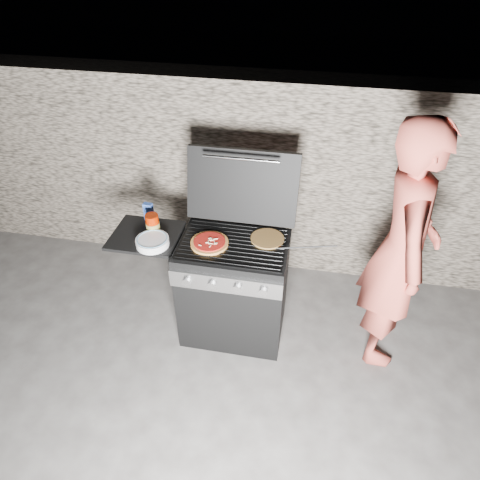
% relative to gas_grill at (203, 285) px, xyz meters
% --- Properties ---
extents(ground, '(50.00, 50.00, 0.00)m').
position_rel_gas_grill_xyz_m(ground, '(0.25, 0.00, -0.46)').
color(ground, '#3A3734').
extents(stone_wall, '(8.00, 0.35, 1.80)m').
position_rel_gas_grill_xyz_m(stone_wall, '(0.25, 1.05, 0.44)').
color(stone_wall, gray).
rests_on(stone_wall, ground).
extents(gas_grill, '(1.34, 0.79, 0.91)m').
position_rel_gas_grill_xyz_m(gas_grill, '(0.00, 0.00, 0.00)').
color(gas_grill, black).
rests_on(gas_grill, ground).
extents(pizza_topped, '(0.35, 0.35, 0.03)m').
position_rel_gas_grill_xyz_m(pizza_topped, '(0.08, -0.04, 0.47)').
color(pizza_topped, tan).
rests_on(pizza_topped, gas_grill).
extents(pizza_plain, '(0.30, 0.30, 0.01)m').
position_rel_gas_grill_xyz_m(pizza_plain, '(0.49, 0.10, 0.46)').
color(pizza_plain, '#B0893F').
rests_on(pizza_plain, gas_grill).
extents(sauce_jar, '(0.11, 0.11, 0.15)m').
position_rel_gas_grill_xyz_m(sauce_jar, '(-0.37, 0.04, 0.52)').
color(sauce_jar, '#8D1800').
rests_on(sauce_jar, gas_grill).
extents(blue_carton, '(0.07, 0.05, 0.15)m').
position_rel_gas_grill_xyz_m(blue_carton, '(-0.45, 0.18, 0.52)').
color(blue_carton, '#2E52B2').
rests_on(blue_carton, gas_grill).
extents(plate_stack, '(0.31, 0.31, 0.06)m').
position_rel_gas_grill_xyz_m(plate_stack, '(-0.32, -0.11, 0.47)').
color(plate_stack, silver).
rests_on(plate_stack, gas_grill).
extents(person, '(0.46, 0.71, 1.93)m').
position_rel_gas_grill_xyz_m(person, '(1.42, 0.07, 0.51)').
color(person, '#B8483B').
rests_on(person, ground).
extents(tongs, '(0.41, 0.03, 0.08)m').
position_rel_gas_grill_xyz_m(tongs, '(0.78, 0.00, 0.50)').
color(tongs, black).
rests_on(tongs, gas_grill).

